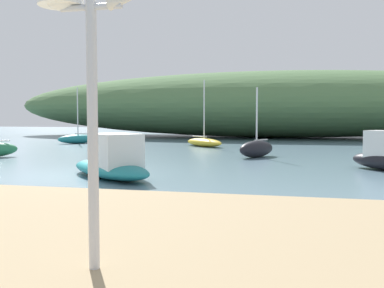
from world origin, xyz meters
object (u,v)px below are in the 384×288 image
Objects in this scene: motorboat_off_point at (112,163)px; sailboat_east_reach at (257,149)px; sailboat_west_reach at (78,139)px; sailboat_by_sandbar at (204,142)px; mast_structure at (72,22)px.

sailboat_east_reach is at bearing 65.16° from motorboat_off_point.
sailboat_east_reach is at bearing -30.63° from sailboat_west_reach.
sailboat_by_sandbar is 1.07× the size of sailboat_west_reach.
sailboat_by_sandbar is 7.81m from sailboat_east_reach.
sailboat_by_sandbar reaches higher than sailboat_east_reach.
sailboat_by_sandbar is at bearing 120.19° from sailboat_east_reach.
motorboat_off_point is (9.55, -16.04, 0.14)m from sailboat_west_reach.
motorboat_off_point is at bearing 110.81° from mast_structure.
sailboat_west_reach reaches higher than sailboat_east_reach.
sailboat_by_sandbar is 9.47m from sailboat_west_reach.
sailboat_by_sandbar is at bearing -6.93° from sailboat_west_reach.
mast_structure reaches higher than motorboat_off_point.
motorboat_off_point is at bearing -114.84° from sailboat_east_reach.
sailboat_by_sandbar is 1.29× the size of sailboat_east_reach.
motorboat_off_point is 1.30× the size of sailboat_east_reach.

